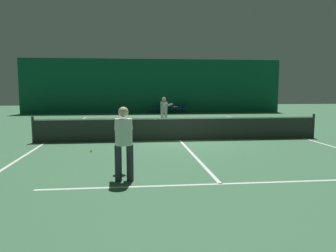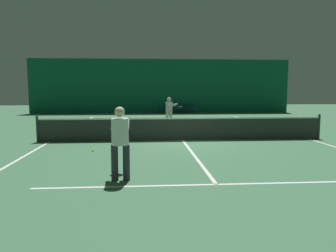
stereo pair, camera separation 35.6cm
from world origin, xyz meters
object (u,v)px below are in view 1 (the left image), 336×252
(player_far, at_px, (164,110))
(courtside_chair_5, at_px, (185,108))
(courtside_chair_3, at_px, (173,108))
(tennis_ball, at_px, (91,151))
(courtside_chair_0, at_px, (153,108))
(courtside_chair_1, at_px, (160,108))
(courtside_chair_2, at_px, (166,108))
(courtside_chair_4, at_px, (179,108))
(tennis_net, at_px, (180,128))
(player_near, at_px, (124,138))

(player_far, xyz_separation_m, courtside_chair_5, (2.91, 10.39, -0.50))
(player_far, relative_size, courtside_chair_3, 2.02)
(player_far, xyz_separation_m, courtside_chair_3, (1.76, 10.39, -0.50))
(courtside_chair_3, relative_size, tennis_ball, 12.73)
(courtside_chair_0, distance_m, courtside_chair_3, 1.72)
(courtside_chair_3, distance_m, tennis_ball, 17.96)
(courtside_chair_0, height_order, courtside_chair_5, same)
(courtside_chair_1, distance_m, courtside_chair_5, 2.29)
(player_far, bearing_deg, courtside_chair_2, 141.65)
(courtside_chair_3, xyz_separation_m, courtside_chair_5, (1.15, 0.00, 0.00))
(player_far, height_order, courtside_chair_4, player_far)
(tennis_net, relative_size, courtside_chair_0, 14.29)
(player_far, height_order, tennis_ball, player_far)
(courtside_chair_2, distance_m, tennis_ball, 17.81)
(courtside_chair_4, bearing_deg, courtside_chair_3, -90.00)
(tennis_net, relative_size, courtside_chair_5, 14.29)
(player_far, bearing_deg, courtside_chair_1, 144.79)
(courtside_chair_4, xyz_separation_m, courtside_chair_5, (0.57, 0.00, 0.00))
(courtside_chair_0, bearing_deg, courtside_chair_1, 90.00)
(courtside_chair_5, bearing_deg, tennis_ball, -19.60)
(courtside_chair_2, relative_size, tennis_ball, 12.73)
(courtside_chair_3, xyz_separation_m, courtside_chair_4, (0.57, 0.00, 0.00))
(courtside_chair_2, bearing_deg, player_far, -6.52)
(player_near, xyz_separation_m, courtside_chair_0, (2.06, 20.92, -0.54))
(courtside_chair_3, height_order, tennis_ball, courtside_chair_3)
(player_far, relative_size, courtside_chair_4, 2.02)
(player_far, distance_m, tennis_ball, 7.64)
(player_far, relative_size, courtside_chair_2, 2.02)
(player_near, height_order, courtside_chair_1, player_near)
(courtside_chair_3, relative_size, courtside_chair_4, 1.00)
(tennis_net, xyz_separation_m, courtside_chair_4, (2.15, 15.06, -0.03))
(courtside_chair_3, bearing_deg, courtside_chair_2, -90.00)
(courtside_chair_3, bearing_deg, courtside_chair_4, 90.00)
(player_far, height_order, courtside_chair_0, player_far)
(player_near, distance_m, courtside_chair_1, 21.09)
(courtside_chair_1, bearing_deg, player_far, -3.39)
(player_far, xyz_separation_m, tennis_ball, (-3.24, -6.86, -0.95))
(courtside_chair_0, distance_m, courtside_chair_1, 0.57)
(tennis_net, relative_size, player_far, 7.09)
(courtside_chair_2, height_order, courtside_chair_4, same)
(player_far, xyz_separation_m, courtside_chair_1, (0.62, 10.39, -0.50))
(player_near, height_order, courtside_chair_3, player_near)
(tennis_net, bearing_deg, courtside_chair_5, 79.75)
(player_far, relative_size, courtside_chair_1, 2.02)
(courtside_chair_2, bearing_deg, tennis_ball, -14.38)
(player_far, bearing_deg, courtside_chair_5, 132.55)
(courtside_chair_2, height_order, tennis_ball, courtside_chair_2)
(courtside_chair_0, relative_size, courtside_chair_2, 1.00)
(courtside_chair_4, bearing_deg, player_near, -11.75)
(tennis_net, distance_m, courtside_chair_5, 15.31)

